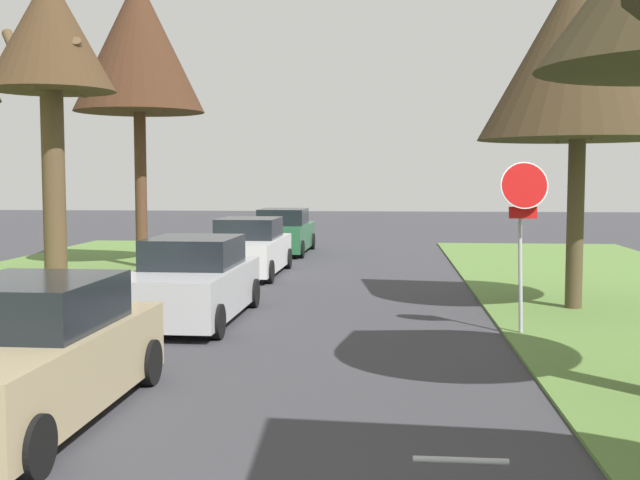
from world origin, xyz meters
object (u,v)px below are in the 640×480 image
(parked_sedan_tan, at_px, (27,356))
(parked_sedan_silver, at_px, (192,283))
(street_tree_left_mid_b, at_px, (50,40))
(street_tree_left_far, at_px, (138,45))
(street_tree_right_mid_b, at_px, (580,50))
(parked_sedan_green, at_px, (283,233))
(stop_sign_far, at_px, (523,210))
(parked_sedan_white, at_px, (248,249))

(parked_sedan_tan, xyz_separation_m, parked_sedan_silver, (0.32, 6.28, 0.00))
(street_tree_left_mid_b, xyz_separation_m, street_tree_left_far, (0.17, 5.78, 0.81))
(street_tree_left_far, height_order, parked_sedan_tan, street_tree_left_far)
(street_tree_right_mid_b, height_order, street_tree_left_far, street_tree_left_far)
(street_tree_right_mid_b, xyz_separation_m, parked_sedan_green, (-7.54, 11.56, -4.52))
(street_tree_right_mid_b, bearing_deg, street_tree_left_far, 149.25)
(street_tree_left_mid_b, distance_m, parked_sedan_green, 12.43)
(street_tree_left_mid_b, bearing_deg, parked_sedan_green, 70.72)
(street_tree_left_mid_b, height_order, parked_sedan_tan, street_tree_left_mid_b)
(stop_sign_far, bearing_deg, street_tree_left_mid_b, 159.97)
(stop_sign_far, height_order, parked_sedan_white, stop_sign_far)
(street_tree_right_mid_b, distance_m, parked_sedan_silver, 8.94)
(stop_sign_far, bearing_deg, parked_sedan_white, 127.69)
(street_tree_right_mid_b, xyz_separation_m, parked_sedan_silver, (-7.50, -1.80, -4.52))
(street_tree_left_mid_b, distance_m, street_tree_left_far, 5.84)
(stop_sign_far, bearing_deg, parked_sedan_silver, 171.07)
(street_tree_right_mid_b, bearing_deg, parked_sedan_green, 123.09)
(street_tree_right_mid_b, xyz_separation_m, parked_sedan_white, (-7.66, 5.23, -4.52))
(parked_sedan_tan, distance_m, parked_sedan_white, 13.30)
(parked_sedan_tan, bearing_deg, stop_sign_far, 40.18)
(street_tree_right_mid_b, distance_m, parked_sedan_tan, 12.11)
(street_tree_right_mid_b, distance_m, parked_sedan_green, 14.52)
(parked_sedan_silver, bearing_deg, parked_sedan_tan, -92.88)
(stop_sign_far, distance_m, street_tree_right_mid_b, 4.39)
(street_tree_left_mid_b, bearing_deg, parked_sedan_silver, -34.71)
(street_tree_right_mid_b, height_order, parked_sedan_white, street_tree_right_mid_b)
(parked_sedan_white, bearing_deg, parked_sedan_silver, -88.70)
(street_tree_right_mid_b, bearing_deg, parked_sedan_silver, -166.54)
(stop_sign_far, height_order, street_tree_left_mid_b, street_tree_left_mid_b)
(street_tree_left_mid_b, relative_size, street_tree_left_far, 0.84)
(street_tree_right_mid_b, relative_size, street_tree_left_far, 0.82)
(parked_sedan_tan, distance_m, parked_sedan_silver, 6.28)
(street_tree_left_far, distance_m, parked_sedan_white, 6.92)
(stop_sign_far, bearing_deg, parked_sedan_tan, -139.82)
(street_tree_left_far, bearing_deg, street_tree_right_mid_b, -30.75)
(street_tree_left_far, bearing_deg, parked_sedan_white, -21.78)
(street_tree_right_mid_b, bearing_deg, street_tree_left_mid_b, 175.80)
(street_tree_left_far, xyz_separation_m, parked_sedan_silver, (3.61, -8.41, -5.83))
(street_tree_left_far, distance_m, parked_sedan_tan, 16.14)
(parked_sedan_silver, bearing_deg, stop_sign_far, -8.93)
(parked_sedan_tan, relative_size, parked_sedan_silver, 1.00)
(street_tree_right_mid_b, relative_size, parked_sedan_green, 1.59)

